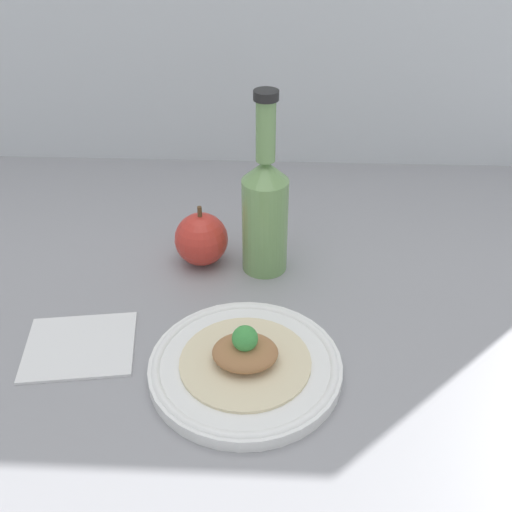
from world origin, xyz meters
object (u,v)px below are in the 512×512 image
Objects in this scene: cider_bottle at (265,209)px; apple at (201,239)px; plate at (245,366)px; plated_food at (245,354)px.

apple is at bearing 174.01° from cider_bottle.
plated_food is (-0.00, -0.00, 1.95)cm from plate.
plated_food is at bearing -116.57° from plate.
cider_bottle reaches higher than apple.
plate is 1.95cm from plated_food.
plated_food reaches higher than plate.
plate is 1.47× the size of plated_food.
plate is at bearing -71.14° from apple.
cider_bottle is (1.56, 22.10, 8.85)cm from plate.
plated_food is 1.65× the size of apple.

